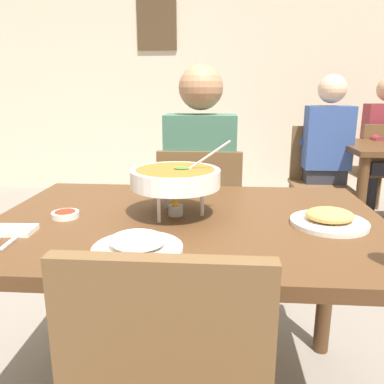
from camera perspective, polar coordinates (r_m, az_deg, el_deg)
The scene contains 14 objects.
cafe_rear_partition at distance 4.65m, azimuth 3.17°, elevation 18.59°, with size 10.00×0.10×3.00m, color beige.
picture_frame_hung at distance 4.70m, azimuth -5.21°, elevation 23.53°, with size 0.44×0.03×0.56m, color #4C3823.
dining_table_main at distance 1.33m, azimuth -0.49°, elevation -8.33°, with size 1.30×0.90×0.77m.
chair_diner_main at distance 2.08m, azimuth 1.21°, elevation -4.24°, with size 0.44×0.44×0.90m.
diner_main at distance 2.04m, azimuth 1.30°, elevation 2.33°, with size 0.40×0.45×1.31m.
curry_bowl at distance 1.29m, azimuth -2.46°, elevation 2.02°, with size 0.33×0.30×0.26m.
rice_plate at distance 1.03m, azimuth -8.06°, elevation -7.71°, with size 0.24×0.24×0.06m.
appetizer_plate at distance 1.30m, azimuth 19.61°, elevation -3.77°, with size 0.24×0.24×0.06m.
sauce_dish at distance 1.36m, azimuth -18.20°, elevation -3.15°, with size 0.09×0.09×0.02m.
napkin_folded at distance 1.28m, azimuth -24.78°, elevation -5.16°, with size 0.12×0.08×0.02m, color white.
spoon_utensil at distance 1.22m, azimuth -24.63°, elevation -6.19°, with size 0.01×0.17×0.01m, color silver.
chair_bg_middle at distance 3.98m, azimuth 25.61°, elevation 3.52°, with size 0.47×0.47×0.90m.
chair_bg_right at distance 3.37m, azimuth 18.05°, elevation 2.44°, with size 0.44×0.44×0.90m.
patron_bg_right at distance 3.35m, azimuth 19.16°, elevation 6.39°, with size 0.40×0.45×1.31m.
Camera 1 is at (0.10, -1.22, 1.18)m, focal length 36.12 mm.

